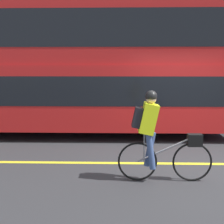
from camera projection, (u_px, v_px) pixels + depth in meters
ground_plane at (196, 166)px, 6.63m from camera, size 80.00×80.00×0.00m
road_center_line at (194, 164)px, 6.74m from camera, size 50.00×0.14×0.01m
sidewalk_curb at (161, 118)px, 12.25m from camera, size 60.00×1.87×0.11m
building_facade at (160, 21)px, 12.75m from camera, size 60.00×0.30×7.82m
bus at (52, 64)px, 9.48m from camera, size 10.81×2.57×3.89m
cyclist_on_bike at (156, 133)px, 5.63m from camera, size 1.72×0.32×1.67m
trash_bin at (14, 104)px, 12.23m from camera, size 0.47×0.47×1.02m
street_sign_post at (180, 84)px, 11.93m from camera, size 0.36×0.09×2.33m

